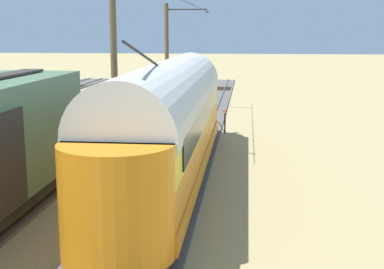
% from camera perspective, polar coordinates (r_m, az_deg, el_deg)
% --- Properties ---
extents(track_streetcar_siding, '(2.80, 80.00, 0.18)m').
position_cam_1_polar(track_streetcar_siding, '(19.68, -2.36, -4.58)').
color(track_streetcar_siding, '#56514C').
rests_on(track_streetcar_siding, ground).
extents(track_adjacent_siding, '(2.80, 80.00, 0.18)m').
position_cam_1_polar(track_adjacent_siding, '(20.86, -15.25, -4.06)').
color(track_adjacent_siding, '#56514C').
rests_on(track_adjacent_siding, ground).
extents(vintage_streetcar, '(2.65, 17.86, 4.96)m').
position_cam_1_polar(vintage_streetcar, '(19.02, -2.50, 1.69)').
color(vintage_streetcar, orange).
rests_on(vintage_streetcar, ground).
extents(catenary_pole_foreground, '(2.95, 0.28, 7.15)m').
position_cam_1_polar(catenary_pole_foreground, '(36.69, -2.58, 8.49)').
color(catenary_pole_foreground, brown).
rests_on(catenary_pole_foreground, ground).
extents(catenary_pole_mid_near, '(2.95, 0.28, 7.15)m').
position_cam_1_polar(catenary_pole_mid_near, '(22.44, -8.09, 6.81)').
color(catenary_pole_mid_near, brown).
rests_on(catenary_pole_mid_near, ground).
extents(overhead_wire_run, '(2.74, 18.53, 0.18)m').
position_cam_1_polar(overhead_wire_run, '(29.78, 0.38, 13.45)').
color(overhead_wire_run, black).
rests_on(overhead_wire_run, ground).
extents(switch_stand, '(0.50, 0.30, 1.24)m').
position_cam_1_polar(switch_stand, '(28.18, 3.50, 1.51)').
color(switch_stand, black).
rests_on(switch_stand, ground).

